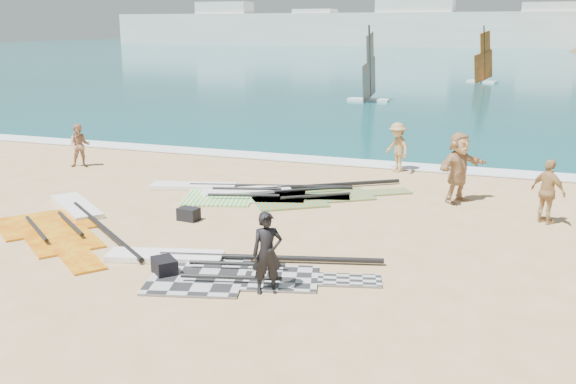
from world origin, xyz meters
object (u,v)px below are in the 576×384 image
(gear_bag_far, at_px, (164,267))
(beachgoer_right, at_px, (459,167))
(rig_red, at_px, (69,222))
(person_wetsuit, at_px, (267,253))
(rig_grey, at_px, (215,267))
(beachgoer_mid, at_px, (397,147))
(rig_green, at_px, (231,191))
(gear_bag_near, at_px, (189,214))
(beachgoer_back, at_px, (548,192))
(rig_orange, at_px, (292,193))
(beachgoer_left, at_px, (80,146))

(gear_bag_far, height_order, beachgoer_right, beachgoer_right)
(rig_red, distance_m, person_wetsuit, 6.66)
(rig_grey, height_order, gear_bag_far, gear_bag_far)
(person_wetsuit, relative_size, beachgoer_mid, 0.92)
(rig_green, xyz_separation_m, gear_bag_near, (0.14, -2.86, 0.11))
(gear_bag_far, bearing_deg, beachgoer_back, 40.91)
(rig_green, height_order, beachgoer_back, beachgoer_back)
(rig_red, xyz_separation_m, beachgoer_right, (8.87, 5.40, 0.94))
(gear_bag_near, distance_m, beachgoer_right, 7.50)
(rig_grey, xyz_separation_m, person_wetsuit, (1.43, -0.73, 0.72))
(beachgoer_mid, height_order, beachgoer_right, beachgoer_right)
(rig_grey, relative_size, rig_orange, 1.01)
(person_wetsuit, bearing_deg, gear_bag_far, 145.37)
(rig_green, relative_size, gear_bag_near, 12.22)
(beachgoer_left, height_order, beachgoer_right, beachgoer_right)
(rig_green, xyz_separation_m, beachgoer_left, (-6.47, 1.57, 0.70))
(beachgoer_right, bearing_deg, person_wetsuit, -164.83)
(rig_orange, relative_size, rig_red, 1.11)
(rig_grey, bearing_deg, gear_bag_far, -157.80)
(beachgoer_left, bearing_deg, gear_bag_near, -62.23)
(gear_bag_near, height_order, beachgoer_mid, beachgoer_mid)
(beachgoer_left, distance_m, beachgoer_right, 12.83)
(rig_orange, bearing_deg, person_wetsuit, -108.24)
(rig_red, bearing_deg, beachgoer_right, 69.00)
(rig_orange, bearing_deg, rig_grey, -119.37)
(rig_green, bearing_deg, rig_grey, -84.42)
(rig_grey, bearing_deg, gear_bag_near, 111.80)
(beachgoer_left, bearing_deg, person_wetsuit, -66.59)
(rig_red, height_order, beachgoer_mid, beachgoer_mid)
(beachgoer_back, bearing_deg, beachgoer_right, 7.99)
(rig_grey, distance_m, rig_red, 5.03)
(person_wetsuit, relative_size, beachgoer_back, 0.94)
(rig_green, height_order, beachgoer_left, beachgoer_left)
(rig_grey, distance_m, rig_green, 6.13)
(gear_bag_near, bearing_deg, beachgoer_left, 146.18)
(beachgoer_back, bearing_deg, gear_bag_near, 56.61)
(rig_orange, height_order, beachgoer_mid, beachgoer_mid)
(person_wetsuit, height_order, beachgoer_back, beachgoer_back)
(gear_bag_far, bearing_deg, rig_green, 103.04)
(rig_orange, xyz_separation_m, gear_bag_near, (-1.62, -3.24, 0.11))
(gear_bag_far, bearing_deg, rig_grey, 37.21)
(rig_green, relative_size, beachgoer_right, 3.13)
(gear_bag_near, bearing_deg, rig_orange, 63.45)
(person_wetsuit, distance_m, beachgoer_left, 12.93)
(rig_orange, relative_size, gear_bag_far, 10.49)
(beachgoer_right, bearing_deg, beachgoer_mid, 69.25)
(beachgoer_back, bearing_deg, rig_red, 58.47)
(person_wetsuit, bearing_deg, beachgoer_left, 110.26)
(rig_red, xyz_separation_m, gear_bag_far, (3.98, -2.17, 0.12))
(rig_red, bearing_deg, rig_orange, 84.22)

